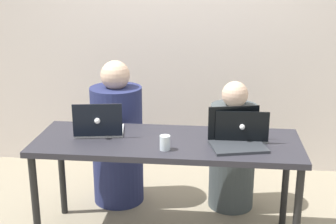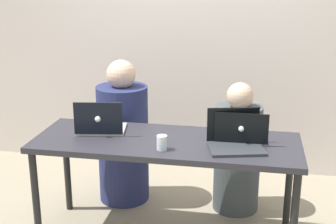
% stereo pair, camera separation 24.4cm
% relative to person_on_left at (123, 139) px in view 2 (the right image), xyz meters
% --- Properties ---
extents(back_wall, '(4.70, 0.10, 2.60)m').
position_rel_person_on_left_xyz_m(back_wall, '(0.47, 0.82, 0.77)').
color(back_wall, silver).
rests_on(back_wall, ground).
extents(desk, '(1.81, 0.65, 0.75)m').
position_rel_person_on_left_xyz_m(desk, '(0.47, -0.55, 0.16)').
color(desk, '#2B2B32').
rests_on(desk, ground).
extents(person_on_left, '(0.44, 0.44, 1.19)m').
position_rel_person_on_left_xyz_m(person_on_left, '(0.00, 0.00, 0.00)').
color(person_on_left, navy).
rests_on(person_on_left, ground).
extents(person_on_right, '(0.42, 0.42, 1.05)m').
position_rel_person_on_left_xyz_m(person_on_right, '(0.93, -0.00, -0.06)').
color(person_on_right, '#424A4D').
rests_on(person_on_right, ground).
extents(laptop_back_right, '(0.36, 0.26, 0.22)m').
position_rel_person_on_left_xyz_m(laptop_back_right, '(0.97, -0.48, 0.28)').
color(laptop_back_right, '#AEB8B6').
rests_on(laptop_back_right, desk).
extents(laptop_back_left, '(0.37, 0.31, 0.25)m').
position_rel_person_on_left_xyz_m(laptop_back_left, '(-0.02, -0.48, 0.28)').
color(laptop_back_left, silver).
rests_on(laptop_back_left, desk).
extents(laptop_front_right, '(0.40, 0.33, 0.25)m').
position_rel_person_on_left_xyz_m(laptop_front_right, '(0.93, -0.60, 0.28)').
color(laptop_front_right, '#35393E').
rests_on(laptop_front_right, desk).
extents(water_glass_center, '(0.07, 0.07, 0.10)m').
position_rel_person_on_left_xyz_m(water_glass_center, '(0.47, -0.72, 0.27)').
color(water_glass_center, silver).
rests_on(water_glass_center, desk).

